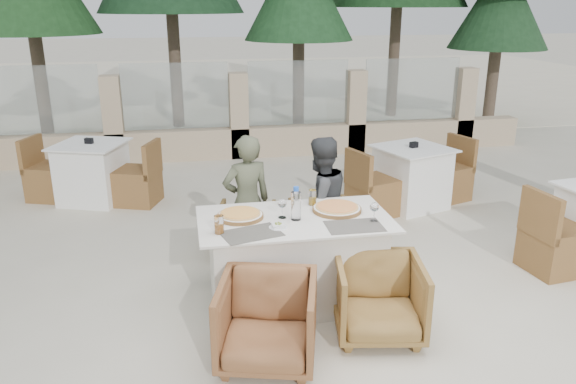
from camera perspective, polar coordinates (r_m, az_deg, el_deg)
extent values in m
plane|color=beige|center=(5.09, 0.94, -10.32)|extent=(80.00, 80.00, 0.00)
cube|color=#EEE3C3|center=(18.55, -7.96, 10.87)|extent=(30.00, 16.00, 0.01)
cone|color=#224F27|center=(11.81, 1.11, 18.83)|extent=(2.20, 2.20, 5.00)
cone|color=#1D4222|center=(12.61, 20.72, 16.55)|extent=(1.98, 1.98, 4.50)
cube|color=#59554C|center=(4.36, -3.76, -4.23)|extent=(0.51, 0.41, 0.00)
cube|color=#5D5850|center=(4.52, 6.76, -3.46)|extent=(0.45, 0.31, 0.00)
cylinder|color=orange|center=(4.68, -4.86, -2.34)|extent=(0.45, 0.45, 0.05)
cylinder|color=#DF521E|center=(4.83, 4.99, -1.64)|extent=(0.49, 0.49, 0.05)
cylinder|color=silver|center=(4.58, 0.82, -1.16)|extent=(0.10, 0.10, 0.28)
cylinder|color=#C9701C|center=(4.37, -7.02, -3.30)|extent=(0.09, 0.09, 0.15)
cylinder|color=gold|center=(4.95, 2.49, -0.55)|extent=(0.08, 0.08, 0.14)
imported|color=brown|center=(5.74, -4.25, -3.91)|extent=(0.69, 0.70, 0.53)
imported|color=brown|center=(5.72, 3.54, -3.80)|extent=(0.61, 0.62, 0.57)
imported|color=brown|center=(4.09, -2.12, -13.02)|extent=(0.84, 0.85, 0.64)
imported|color=olive|center=(4.45, 9.22, -10.62)|extent=(0.77, 0.78, 0.62)
imported|color=#53573F|center=(5.39, -4.19, -1.01)|extent=(0.54, 0.41, 1.31)
imported|color=#393C3E|center=(5.37, 3.26, -1.15)|extent=(0.78, 0.71, 1.30)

